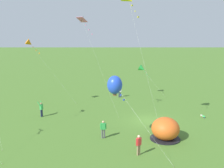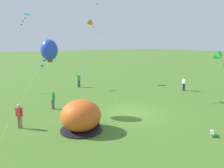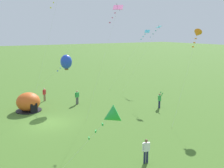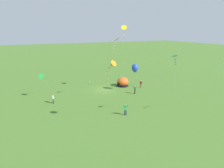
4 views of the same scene
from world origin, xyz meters
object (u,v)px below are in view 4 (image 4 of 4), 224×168
(kite_orange, at_px, (112,65))
(kite_green, at_px, (42,77))
(popup_tent, at_px, (123,82))
(kite_blue, at_px, (135,68))
(person_arms_raised, at_px, (126,109))
(person_with_toddler, at_px, (135,89))
(kite_yellow, at_px, (124,29))
(toddler_crawling, at_px, (90,82))
(kite_cyan, at_px, (224,63))
(person_center_field, at_px, (53,98))
(kite_teal, at_px, (175,59))
(kite_pink, at_px, (116,41))
(person_watching_sky, at_px, (141,83))

(kite_orange, bearing_deg, kite_green, -63.45)
(popup_tent, xyz_separation_m, kite_blue, (-0.23, 4.72, 4.23))
(person_arms_raised, bearing_deg, popup_tent, -116.73)
(person_with_toddler, bearing_deg, kite_yellow, -55.90)
(toddler_crawling, distance_m, kite_cyan, 29.03)
(popup_tent, height_order, kite_yellow, kite_yellow)
(kite_blue, relative_size, kite_yellow, 0.45)
(kite_cyan, bearing_deg, kite_yellow, -68.89)
(person_center_field, height_order, person_arms_raised, person_arms_raised)
(person_center_field, relative_size, kite_teal, 0.18)
(kite_pink, height_order, kite_blue, kite_pink)
(person_with_toddler, distance_m, person_arms_raised, 9.93)
(person_center_field, distance_m, kite_teal, 21.42)
(person_watching_sky, height_order, kite_yellow, kite_yellow)
(popup_tent, relative_size, person_center_field, 1.63)
(person_with_toddler, bearing_deg, kite_blue, -114.15)
(person_arms_raised, xyz_separation_m, kite_pink, (-0.97, -5.31, 9.85))
(kite_yellow, bearing_deg, kite_pink, 49.30)
(kite_green, bearing_deg, person_watching_sky, 172.99)
(kite_teal, relative_size, kite_orange, 1.07)
(person_center_field, bearing_deg, kite_orange, 118.64)
(person_with_toddler, height_order, person_arms_raised, person_arms_raised)
(kite_green, xyz_separation_m, kite_cyan, (-21.98, 19.70, 4.15))
(toddler_crawling, distance_m, kite_orange, 22.86)
(kite_cyan, bearing_deg, kite_pink, -49.27)
(kite_yellow, bearing_deg, kite_cyan, 111.11)
(kite_teal, bearing_deg, person_watching_sky, -108.05)
(person_center_field, distance_m, kite_yellow, 18.66)
(person_with_toddler, bearing_deg, kite_orange, 44.46)
(kite_blue, bearing_deg, toddler_crawling, -57.98)
(kite_teal, bearing_deg, kite_orange, -11.77)
(kite_pink, distance_m, kite_orange, 8.71)
(person_center_field, relative_size, kite_yellow, 0.13)
(toddler_crawling, distance_m, person_watching_sky, 12.79)
(popup_tent, height_order, person_with_toddler, popup_tent)
(kite_teal, xyz_separation_m, kite_cyan, (-5.94, 2.90, -0.46))
(person_with_toddler, bearing_deg, person_arms_raised, 49.40)
(person_with_toddler, xyz_separation_m, kite_pink, (5.49, 2.23, 9.88))
(kite_yellow, bearing_deg, popup_tent, -117.73)
(person_watching_sky, relative_size, kite_green, 0.35)
(kite_yellow, bearing_deg, person_watching_sky, -172.57)
(person_with_toddler, distance_m, person_watching_sky, 4.60)
(person_center_field, xyz_separation_m, kite_blue, (-16.44, 0.94, 4.26))
(kite_pink, xyz_separation_m, kite_cyan, (-10.28, 11.94, -2.42))
(kite_orange, xyz_separation_m, kite_blue, (-10.16, -10.56, -3.28))
(kite_green, xyz_separation_m, kite_blue, (-17.66, 4.46, 0.96))
(kite_orange, distance_m, kite_blue, 15.02)
(person_watching_sky, bearing_deg, kite_blue, 32.39)
(popup_tent, bearing_deg, kite_yellow, 62.27)
(toddler_crawling, bearing_deg, person_arms_raised, 88.71)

